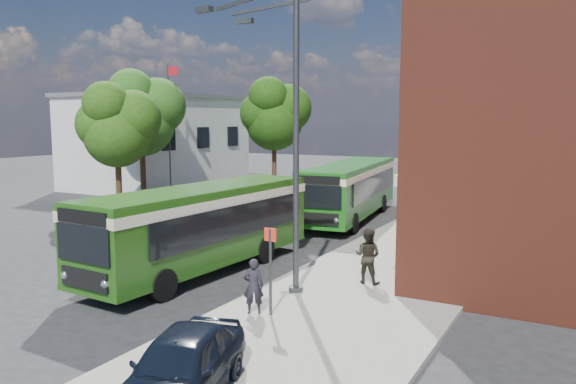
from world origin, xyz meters
The scene contains 15 objects.
ground centered at (0.00, 0.00, 0.00)m, with size 120.00×120.00×0.00m, color #262628.
pavement centered at (7.00, 8.00, 0.07)m, with size 6.00×48.00×0.15m, color gray.
kerb_line centered at (3.95, 8.00, 0.01)m, with size 0.12×48.00×0.01m, color beige.
white_building centered at (-18.00, 18.00, 3.66)m, with size 9.40×13.40×7.30m.
flagpole centered at (-12.45, 13.00, 4.94)m, with size 0.95×0.10×9.00m.
street_lamp centered at (4.84, -2.00, 4.79)m, with size 2.96×2.38×9.00m.
bus_stop_sign centered at (5.60, -4.20, 1.51)m, with size 0.35×0.08×2.52m.
bus_front centered at (1.00, -1.15, 1.83)m, with size 3.13×10.23×3.02m.
bus_rear centered at (1.49, 11.34, 1.83)m, with size 4.10×11.82×3.02m.
parked_car centered at (6.50, -9.00, 0.82)m, with size 1.58×3.92×1.34m, color black.
pedestrian_a centered at (5.12, -4.30, 0.91)m, with size 0.55×0.36×1.52m, color black.
pedestrian_b centered at (6.81, -0.13, 1.04)m, with size 0.87×0.67×1.78m, color black.
tree_left centered at (-11.07, 6.83, 5.09)m, with size 4.45×4.23×7.51m.
tree_mid centered at (-12.96, 10.85, 5.82)m, with size 5.08×4.83×8.58m.
tree_right centered at (-8.63, 20.60, 5.82)m, with size 5.08×4.83×8.58m.
Camera 1 is at (12.99, -16.72, 5.37)m, focal length 35.00 mm.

